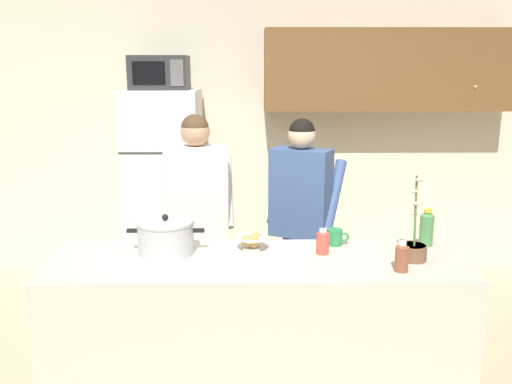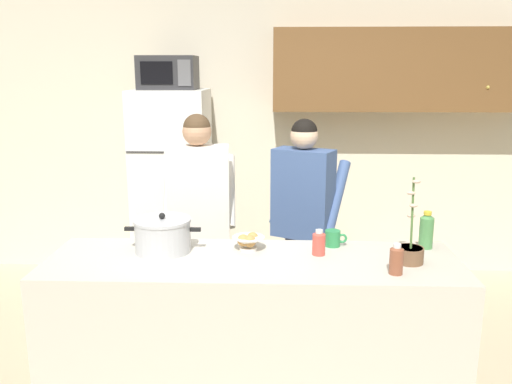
# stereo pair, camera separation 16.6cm
# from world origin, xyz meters

# --- Properties ---
(back_wall_unit) EXTENTS (6.00, 0.48, 2.60)m
(back_wall_unit) POSITION_xyz_m (0.27, 2.25, 1.44)
(back_wall_unit) COLOR beige
(back_wall_unit) RESTS_ON ground
(kitchen_island) EXTENTS (2.27, 0.68, 0.92)m
(kitchen_island) POSITION_xyz_m (0.00, 0.00, 0.46)
(kitchen_island) COLOR beige
(kitchen_island) RESTS_ON ground
(refrigerator) EXTENTS (0.64, 0.68, 1.76)m
(refrigerator) POSITION_xyz_m (-0.79, 1.85, 0.88)
(refrigerator) COLOR white
(refrigerator) RESTS_ON ground
(microwave) EXTENTS (0.48, 0.37, 0.28)m
(microwave) POSITION_xyz_m (-0.79, 1.83, 1.90)
(microwave) COLOR #2D2D30
(microwave) RESTS_ON refrigerator
(person_near_pot) EXTENTS (0.53, 0.44, 1.65)m
(person_near_pot) POSITION_xyz_m (-0.40, 0.76, 1.03)
(person_near_pot) COLOR black
(person_near_pot) RESTS_ON ground
(person_by_sink) EXTENTS (0.60, 0.56, 1.61)m
(person_by_sink) POSITION_xyz_m (0.32, 0.85, 1.00)
(person_by_sink) COLOR #33384C
(person_by_sink) RESTS_ON ground
(cooking_pot) EXTENTS (0.43, 0.32, 0.23)m
(cooking_pot) POSITION_xyz_m (-0.51, 0.11, 1.02)
(cooking_pot) COLOR silver
(cooking_pot) RESTS_ON kitchen_island
(coffee_mug) EXTENTS (0.13, 0.09, 0.10)m
(coffee_mug) POSITION_xyz_m (0.46, 0.24, 0.97)
(coffee_mug) COLOR #2D8C4C
(coffee_mug) RESTS_ON kitchen_island
(bread_bowl) EXTENTS (0.19, 0.19, 0.10)m
(bread_bowl) POSITION_xyz_m (-0.03, 0.14, 0.97)
(bread_bowl) COLOR white
(bread_bowl) RESTS_ON kitchen_island
(bottle_near_edge) EXTENTS (0.07, 0.07, 0.16)m
(bottle_near_edge) POSITION_xyz_m (0.74, -0.18, 1.00)
(bottle_near_edge) COLOR brown
(bottle_near_edge) RESTS_ON kitchen_island
(bottle_mid_counter) EXTENTS (0.07, 0.07, 0.15)m
(bottle_mid_counter) POSITION_xyz_m (0.37, 0.09, 0.99)
(bottle_mid_counter) COLOR #D84C3F
(bottle_mid_counter) RESTS_ON kitchen_island
(bottle_far_corner) EXTENTS (0.08, 0.08, 0.22)m
(bottle_far_corner) POSITION_xyz_m (1.00, 0.23, 1.03)
(bottle_far_corner) COLOR #4C8C4C
(bottle_far_corner) RESTS_ON kitchen_island
(potted_orchid) EXTENTS (0.15, 0.15, 0.47)m
(potted_orchid) POSITION_xyz_m (0.85, -0.02, 0.99)
(potted_orchid) COLOR brown
(potted_orchid) RESTS_ON kitchen_island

